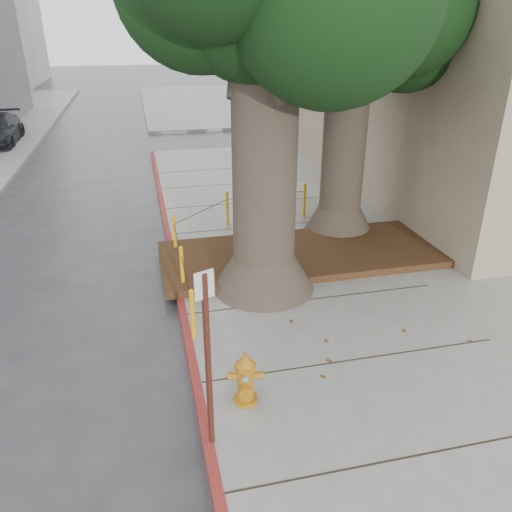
{
  "coord_description": "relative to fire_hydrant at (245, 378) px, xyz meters",
  "views": [
    {
      "loc": [
        -2.49,
        -6.0,
        5.0
      ],
      "look_at": [
        -0.58,
        2.2,
        1.1
      ],
      "focal_mm": 35.0,
      "sensor_mm": 36.0,
      "label": 1
    }
  ],
  "objects": [
    {
      "name": "ground",
      "position": [
        1.37,
        0.55,
        -0.55
      ],
      "size": [
        140.0,
        140.0,
        0.0
      ],
      "primitive_type": "plane",
      "color": "#28282B",
      "rests_on": "ground"
    },
    {
      "name": "sidewalk_far",
      "position": [
        7.37,
        30.55,
        -0.47
      ],
      "size": [
        16.0,
        20.0,
        0.15
      ],
      "primitive_type": "cube",
      "color": "slate",
      "rests_on": "ground"
    },
    {
      "name": "curb_red",
      "position": [
        -0.63,
        3.05,
        -0.47
      ],
      "size": [
        0.14,
        26.0,
        0.16
      ],
      "primitive_type": "cube",
      "color": "maroon",
      "rests_on": "ground"
    },
    {
      "name": "planter_bed",
      "position": [
        2.27,
        4.45,
        -0.32
      ],
      "size": [
        6.4,
        2.6,
        0.16
      ],
      "primitive_type": "cube",
      "color": "black",
      "rests_on": "sidewalk_main"
    },
    {
      "name": "building_side_white",
      "position": [
        17.37,
        26.55,
        3.95
      ],
      "size": [
        10.0,
        10.0,
        9.0
      ],
      "primitive_type": "cube",
      "color": "silver",
      "rests_on": "ground"
    },
    {
      "name": "building_side_grey",
      "position": [
        23.37,
        32.55,
        5.45
      ],
      "size": [
        12.0,
        14.0,
        12.0
      ],
      "primitive_type": "cube",
      "color": "slate",
      "rests_on": "ground"
    },
    {
      "name": "tree_far",
      "position": [
        4.01,
        5.87,
        4.47
      ],
      "size": [
        4.5,
        3.8,
        7.17
      ],
      "color": "#4C3F33",
      "rests_on": "sidewalk_main"
    },
    {
      "name": "bollard_ring",
      "position": [
        0.5,
        4.92,
        0.12
      ],
      "size": [
        3.79,
        5.39,
        0.95
      ],
      "color": "#E9A00C",
      "rests_on": "sidewalk_main"
    },
    {
      "name": "fire_hydrant",
      "position": [
        0.0,
        0.0,
        0.0
      ],
      "size": [
        0.43,
        0.41,
        0.82
      ],
      "rotation": [
        0.0,
        0.0,
        -0.18
      ],
      "color": "#B66E12",
      "rests_on": "sidewalk_main"
    },
    {
      "name": "signpost",
      "position": [
        -0.58,
        -0.64,
        0.98
      ],
      "size": [
        0.23,
        0.11,
        2.44
      ],
      "rotation": [
        0.0,
        0.0,
        0.38
      ],
      "color": "#471911",
      "rests_on": "sidewalk_main"
    },
    {
      "name": "car_silver",
      "position": [
        6.06,
        19.88,
        0.09
      ],
      "size": [
        3.81,
        1.62,
        1.28
      ],
      "primitive_type": "imported",
      "rotation": [
        0.0,
        0.0,
        1.54
      ],
      "color": "#ADACB2",
      "rests_on": "ground"
    },
    {
      "name": "car_red",
      "position": [
        12.43,
        18.29,
        0.11
      ],
      "size": [
        4.11,
        1.77,
        1.32
      ],
      "primitive_type": "imported",
      "rotation": [
        0.0,
        0.0,
        1.67
      ],
      "color": "maroon",
      "rests_on": "ground"
    }
  ]
}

